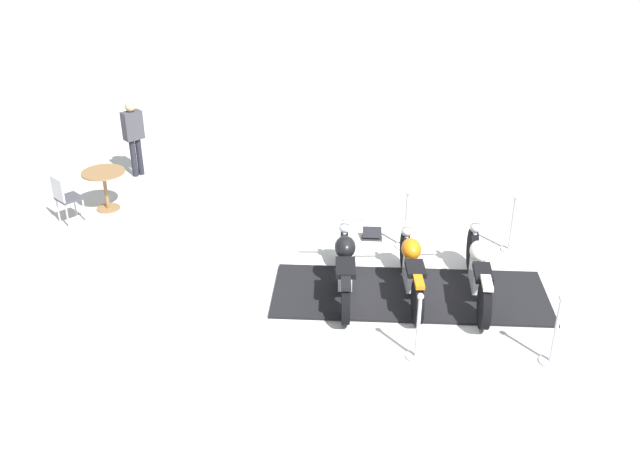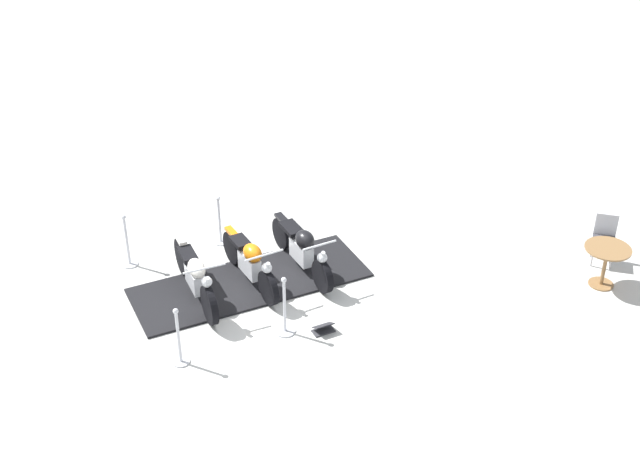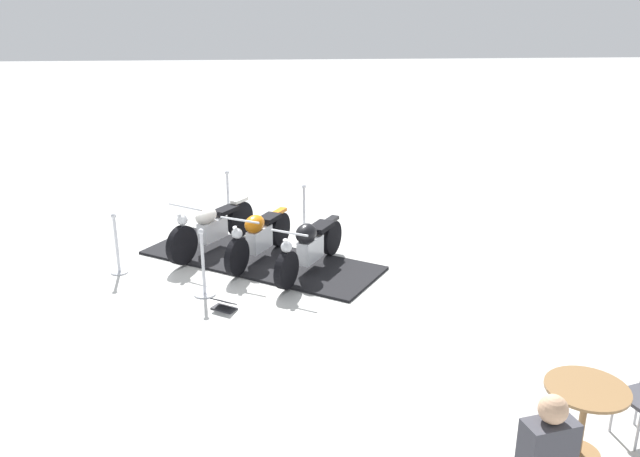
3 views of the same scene
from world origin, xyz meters
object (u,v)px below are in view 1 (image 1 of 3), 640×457
bystander_person (133,132)px  cafe_chair_near_table (65,196)px  cafe_table (104,181)px  stanchion_left_front (554,340)px  motorcycle_cream (478,269)px  motorcycle_black (345,265)px  motorcycle_copper (411,267)px  stanchion_right_mid (406,230)px  stanchion_right_front (511,230)px  info_placard (372,236)px  stanchion_left_mid (418,335)px

bystander_person → cafe_chair_near_table: bearing=-60.9°
cafe_table → stanchion_left_front: bearing=117.1°
motorcycle_cream → bystander_person: size_ratio=1.20×
stanchion_left_front → motorcycle_black: bearing=-62.3°
motorcycle_copper → stanchion_right_mid: bearing=-3.9°
motorcycle_cream → cafe_table: 7.21m
stanchion_right_front → cafe_chair_near_table: size_ratio=1.12×
stanchion_right_front → bystander_person: bystander_person is taller
stanchion_left_front → bystander_person: size_ratio=0.65×
motorcycle_copper → stanchion_right_mid: stanchion_right_mid is taller
motorcycle_copper → info_placard: bearing=13.8°
motorcycle_black → stanchion_left_front: size_ratio=1.88×
motorcycle_black → stanchion_left_front: bearing=-121.7°
motorcycle_black → cafe_table: bearing=57.3°
stanchion_left_front → cafe_chair_near_table: (4.71, -7.43, 0.18)m
cafe_chair_near_table → stanchion_left_mid: bearing=-80.4°
motorcycle_cream → stanchion_right_front: stanchion_right_front is taller
stanchion_right_mid → stanchion_left_mid: (1.68, 2.60, 0.03)m
motorcycle_cream → stanchion_right_front: 1.71m
motorcycle_copper → cafe_chair_near_table: (4.06, -5.12, 0.05)m
cafe_chair_near_table → motorcycle_copper: bearing=-68.4°
stanchion_left_front → stanchion_left_mid: 1.79m
stanchion_left_mid → motorcycle_copper: bearing=-122.7°
motorcycle_cream → info_placard: 2.43m
motorcycle_copper → motorcycle_cream: bearing=-94.2°
cafe_chair_near_table → bystander_person: bearing=24.9°
stanchion_right_front → bystander_person: 7.92m
motorcycle_cream → stanchion_left_mid: (1.71, 0.78, -0.12)m
cafe_table → motorcycle_cream: bearing=124.9°
motorcycle_copper → bystander_person: (2.27, -6.71, 0.48)m
motorcycle_cream → motorcycle_copper: size_ratio=1.03×
stanchion_right_front → motorcycle_copper: bearing=7.3°
motorcycle_cream → stanchion_left_mid: bearing=149.2°
stanchion_right_mid → cafe_chair_near_table: size_ratio=1.16×
info_placard → cafe_chair_near_table: 5.65m
stanchion_right_mid → cafe_table: size_ratio=1.34×
stanchion_left_mid → stanchion_right_front: size_ratio=0.97×
motorcycle_cream → cafe_table: bearing=69.6°
cafe_table → motorcycle_black: bearing=116.7°
motorcycle_copper → stanchion_right_front: stanchion_right_front is taller
motorcycle_cream → stanchion_right_front: size_ratio=1.88×
stanchion_left_mid → info_placard: size_ratio=2.46×
stanchion_right_mid → stanchion_right_front: 1.79m
stanchion_left_mid → motorcycle_cream: bearing=-155.5°
stanchion_right_mid → stanchion_left_front: stanchion_right_mid is taller
stanchion_left_mid → motorcycle_black: bearing=-90.3°
motorcycle_black → bystander_person: size_ratio=1.23×
motorcycle_cream → bystander_person: bystander_person is taller
motorcycle_copper → stanchion_right_front: 2.35m
stanchion_left_front → stanchion_left_mid: size_ratio=1.05×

